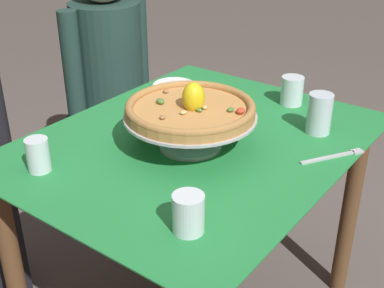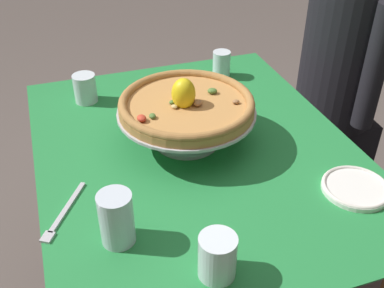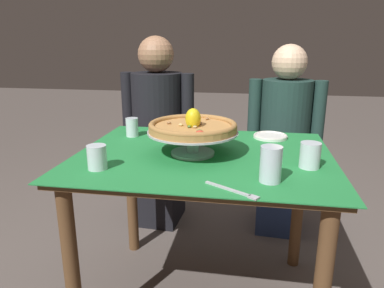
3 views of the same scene
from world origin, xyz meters
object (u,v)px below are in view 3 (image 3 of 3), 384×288
at_px(water_glass_side_right, 310,157).
at_px(water_glass_front_right, 271,166).
at_px(dinner_fork, 234,191).
at_px(water_glass_front_left, 97,159).
at_px(diner_right, 283,147).
at_px(water_glass_back_left, 132,128).
at_px(pizza, 193,126).
at_px(pizza_stand, 193,138).
at_px(side_plate, 270,136).
at_px(diner_left, 158,137).

height_order(water_glass_side_right, water_glass_front_right, water_glass_front_right).
bearing_deg(water_glass_front_right, dinner_fork, -136.94).
distance_m(water_glass_front_left, diner_right, 1.31).
distance_m(water_glass_front_right, diner_right, 1.08).
distance_m(water_glass_back_left, water_glass_side_right, 0.89).
bearing_deg(water_glass_back_left, water_glass_side_right, -22.16).
distance_m(water_glass_back_left, dinner_fork, 0.83).
bearing_deg(pizza, pizza_stand, 108.69).
bearing_deg(side_plate, water_glass_front_left, -139.45).
bearing_deg(dinner_fork, pizza_stand, 118.08).
xyz_separation_m(dinner_fork, diner_left, (-0.56, 1.13, -0.14)).
bearing_deg(diner_right, pizza, -119.60).
relative_size(side_plate, diner_right, 0.14).
bearing_deg(water_glass_back_left, pizza_stand, -34.80).
bearing_deg(side_plate, pizza_stand, -135.73).
height_order(pizza, water_glass_front_left, pizza).
bearing_deg(water_glass_side_right, side_plate, 107.13).
xyz_separation_m(water_glass_front_left, side_plate, (0.67, 0.57, -0.03)).
distance_m(water_glass_back_left, side_plate, 0.70).
bearing_deg(pizza, side_plate, 44.34).
height_order(water_glass_front_left, side_plate, water_glass_front_left).
distance_m(pizza, diner_left, 0.88).
height_order(water_glass_back_left, water_glass_side_right, water_glass_side_right).
relative_size(pizza_stand, water_glass_front_right, 3.03).
distance_m(pizza, water_glass_back_left, 0.44).
relative_size(water_glass_front_right, dinner_fork, 0.69).
bearing_deg(pizza_stand, diner_right, 60.37).
relative_size(pizza_stand, water_glass_back_left, 4.10).
relative_size(side_plate, dinner_fork, 0.91).
xyz_separation_m(water_glass_side_right, diner_left, (-0.83, 0.85, -0.18)).
bearing_deg(dinner_fork, diner_left, 116.17).
bearing_deg(dinner_fork, water_glass_front_left, 166.05).
height_order(pizza_stand, water_glass_front_right, water_glass_front_right).
distance_m(water_glass_side_right, side_plate, 0.44).
relative_size(pizza_stand, diner_left, 0.31).
height_order(pizza, side_plate, pizza).
height_order(diner_left, diner_right, diner_left).
bearing_deg(water_glass_front_left, water_glass_front_right, -1.82).
bearing_deg(pizza_stand, dinner_fork, -61.92).
bearing_deg(water_glass_side_right, pizza_stand, 169.20).
height_order(pizza, water_glass_side_right, pizza).
bearing_deg(water_glass_front_right, diner_right, 82.73).
height_order(pizza_stand, water_glass_front_left, pizza_stand).
relative_size(pizza, dinner_fork, 2.02).
bearing_deg(dinner_fork, pizza, 118.10).
height_order(water_glass_front_left, dinner_fork, water_glass_front_left).
bearing_deg(diner_right, water_glass_front_right, -97.27).
distance_m(pizza_stand, diner_left, 0.87).
bearing_deg(side_plate, dinner_fork, -101.48).
distance_m(pizza, water_glass_front_right, 0.41).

